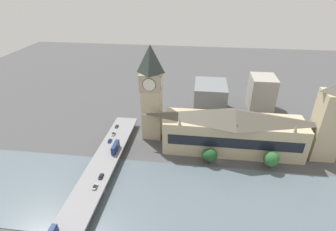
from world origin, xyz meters
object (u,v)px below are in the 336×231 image
Objects in this scene: car_northbound_tail at (110,141)px; clock_tower at (151,91)px; victoria_tower at (329,121)px; car_northbound_lead at (101,176)px; car_southbound_lead at (114,134)px; road_bridge at (92,184)px; double_decker_bus_mid at (115,147)px; car_southbound_tail at (95,187)px; parliament_hall at (233,130)px; car_southbound_mid at (117,126)px.

clock_tower is at bearing -51.32° from car_northbound_tail.
clock_tower is 1.20× the size of victoria_tower.
car_northbound_lead is 43.92m from car_southbound_lead.
clock_tower is at bearing -20.54° from road_bridge.
car_southbound_tail is at bearing 178.65° from double_decker_bus_mid.
car_southbound_tail is (-52.88, 75.29, -8.42)m from parliament_hall.
car_southbound_tail is (-63.62, 19.56, -28.96)m from clock_tower.
victoria_tower is 13.45× the size of car_southbound_lead.
victoria_tower is 139.59m from car_southbound_lead.
clock_tower reaches higher than car_northbound_tail.
parliament_hall reaches higher than car_southbound_lead.
clock_tower is 40.59m from car_southbound_lead.
car_northbound_tail is at bearing 10.46° from car_northbound_lead.
victoria_tower is at bearing -89.49° from car_southbound_lead.
car_northbound_lead is 54.39m from car_southbound_mid.
car_northbound_lead is (-25.45, 0.51, -1.99)m from double_decker_bus_mid.
road_bridge is (-49.72, 78.39, -10.20)m from parliament_hall.
car_southbound_tail is at bearing -173.10° from car_southbound_lead.
car_northbound_lead is at bearing 160.80° from clock_tower.
car_southbound_lead is (17.98, 7.06, -2.01)m from double_decker_bus_mid.
clock_tower is at bearing -17.09° from car_southbound_tail.
clock_tower reaches higher than parliament_hall.
victoria_tower is 13.96× the size of car_southbound_tail.
car_southbound_mid is (9.29, 82.45, -8.50)m from parliament_hall.
victoria_tower is 0.38× the size of road_bridge.
clock_tower reaches higher than car_southbound_lead.
double_decker_bus_mid is 2.77× the size of car_southbound_tail.
car_southbound_lead is at bearing 0.86° from car_northbound_tail.
victoria_tower is at bearing -71.27° from car_northbound_lead.
parliament_hall is 1.35× the size of clock_tower.
parliament_hall is 20.05× the size of car_northbound_tail.
car_southbound_mid is at bearing 93.11° from clock_tower.
parliament_hall is at bearing -59.27° from car_northbound_lead.
parliament_hall is at bearing 90.06° from victoria_tower.
car_southbound_lead is at bearing 8.58° from car_northbound_lead.
road_bridge is 32.66× the size of car_northbound_tail.
road_bridge is 6.40m from car_northbound_lead.
parliament_hall reaches higher than car_northbound_tail.
clock_tower is at bearing -65.24° from car_southbound_lead.
double_decker_bus_mid is at bearing 147.88° from clock_tower.
car_southbound_mid reaches higher than road_bridge.
car_northbound_tail is 1.13× the size of car_southbound_tail.
car_northbound_tail is (-9.82, 81.42, -8.43)m from parliament_hall.
double_decker_bus_mid is (-19.15, 74.50, -6.42)m from parliament_hall.
parliament_hall is at bearing -96.43° from car_southbound_mid.
car_northbound_lead reaches higher than road_bridge.
victoria_tower is (-10.69, -112.39, -9.48)m from clock_tower.
parliament_hall is 93.39m from road_bridge.
car_southbound_tail is at bearing -173.44° from car_southbound_mid.
car_northbound_tail is at bearing -179.14° from car_southbound_lead.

